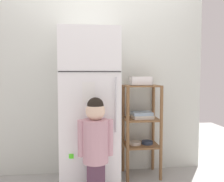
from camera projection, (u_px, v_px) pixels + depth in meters
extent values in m
cube|color=silver|center=(101.00, 84.00, 2.86)|extent=(2.56, 0.03, 2.17)
cube|color=white|center=(89.00, 109.00, 2.52)|extent=(0.60, 0.62, 1.67)
cube|color=black|center=(90.00, 72.00, 2.19)|extent=(0.59, 0.01, 0.01)
cylinder|color=silver|center=(116.00, 105.00, 2.22)|extent=(0.02, 0.02, 0.53)
cube|color=white|center=(89.00, 92.00, 2.20)|extent=(0.12, 0.00, 0.19)
cube|color=#0C8CC3|center=(94.00, 151.00, 2.24)|extent=(0.04, 0.02, 0.04)
cube|color=#C8357C|center=(94.00, 125.00, 2.22)|extent=(0.04, 0.01, 0.04)
cube|color=#571BD7|center=(108.00, 127.00, 2.24)|extent=(0.04, 0.02, 0.04)
cube|color=#D63C3C|center=(88.00, 136.00, 2.22)|extent=(0.04, 0.01, 0.04)
cube|color=#EC177D|center=(104.00, 149.00, 2.25)|extent=(0.03, 0.02, 0.03)
cube|color=red|center=(82.00, 127.00, 2.21)|extent=(0.03, 0.02, 0.03)
cube|color=#49EB20|center=(71.00, 156.00, 2.22)|extent=(0.04, 0.02, 0.04)
cylinder|color=#BF8C99|center=(96.00, 141.00, 2.11)|extent=(0.23, 0.23, 0.39)
sphere|color=#BF8C99|center=(95.00, 119.00, 2.16)|extent=(0.10, 0.10, 0.10)
sphere|color=beige|center=(95.00, 111.00, 2.09)|extent=(0.18, 0.18, 0.18)
sphere|color=black|center=(95.00, 106.00, 2.08)|extent=(0.15, 0.15, 0.15)
cylinder|color=#BF8C99|center=(81.00, 138.00, 2.09)|extent=(0.07, 0.07, 0.33)
cylinder|color=#BF8C99|center=(110.00, 137.00, 2.12)|extent=(0.07, 0.07, 0.33)
cylinder|color=brown|center=(128.00, 134.00, 2.58)|extent=(0.04, 0.04, 1.08)
cylinder|color=brown|center=(161.00, 133.00, 2.63)|extent=(0.04, 0.04, 1.08)
cylinder|color=brown|center=(123.00, 128.00, 2.88)|extent=(0.04, 0.04, 1.08)
cylinder|color=brown|center=(153.00, 127.00, 2.93)|extent=(0.04, 0.04, 1.08)
cube|color=brown|center=(142.00, 86.00, 2.72)|extent=(0.40, 0.32, 0.02)
cube|color=brown|center=(141.00, 119.00, 2.75)|extent=(0.40, 0.32, 0.02)
cube|color=brown|center=(141.00, 145.00, 2.77)|extent=(0.40, 0.32, 0.02)
cube|color=silver|center=(142.00, 117.00, 2.74)|extent=(0.24, 0.20, 0.04)
cube|color=#99B2C6|center=(142.00, 113.00, 2.75)|extent=(0.24, 0.20, 0.04)
cylinder|color=beige|center=(135.00, 143.00, 2.76)|extent=(0.14, 0.14, 0.04)
cylinder|color=#2D384C|center=(147.00, 142.00, 2.78)|extent=(0.13, 0.13, 0.04)
cube|color=white|center=(140.00, 85.00, 2.72)|extent=(0.24, 0.18, 0.01)
cube|color=white|center=(142.00, 81.00, 2.63)|extent=(0.24, 0.01, 0.10)
cube|color=white|center=(139.00, 81.00, 2.80)|extent=(0.24, 0.01, 0.10)
cube|color=white|center=(131.00, 81.00, 2.70)|extent=(0.01, 0.18, 0.10)
cube|color=white|center=(150.00, 81.00, 2.73)|extent=(0.01, 0.18, 0.10)
sphere|color=#A8280E|center=(143.00, 82.00, 2.73)|extent=(0.07, 0.07, 0.07)
sphere|color=orange|center=(139.00, 82.00, 2.74)|extent=(0.07, 0.07, 0.07)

